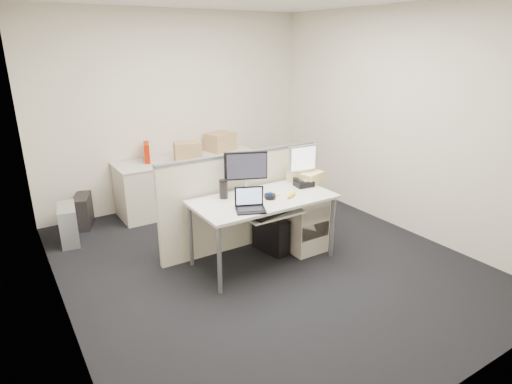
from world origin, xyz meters
TOP-DOWN VIEW (x-y plane):
  - floor at (0.00, 0.00)m, footprint 4.00×4.50m
  - wall_back at (0.00, 2.25)m, footprint 4.00×0.02m
  - wall_front at (0.00, -2.25)m, footprint 4.00×0.02m
  - wall_left at (-2.00, 0.00)m, footprint 0.02×4.50m
  - wall_right at (2.00, 0.00)m, footprint 0.02×4.50m
  - desk at (0.00, 0.00)m, footprint 1.50×0.75m
  - keyboard_tray at (0.00, -0.18)m, footprint 0.62×0.32m
  - drawer_pedestal at (0.55, 0.05)m, footprint 0.40×0.55m
  - cubicle_partition at (0.00, 0.45)m, footprint 2.00×0.06m
  - back_counter at (0.00, 1.93)m, footprint 2.00×0.60m
  - monitor_main at (-0.07, 0.23)m, footprint 0.49×0.34m
  - monitor_small at (0.65, 0.18)m, footprint 0.37×0.21m
  - laptop at (-0.30, -0.23)m, footprint 0.34×0.31m
  - trackball at (0.05, -0.05)m, footprint 0.14×0.14m
  - desk_phone at (0.60, 0.08)m, footprint 0.22×0.19m
  - paper_stack at (-0.12, 0.04)m, footprint 0.30×0.33m
  - sticky_pad at (0.14, 0.00)m, footprint 0.09×0.09m
  - travel_mug at (-0.35, 0.22)m, footprint 0.09×0.09m
  - banana at (0.28, -0.12)m, footprint 0.19×0.14m
  - cellphone at (-0.15, 0.20)m, footprint 0.08×0.12m
  - manila_folders at (0.72, 0.20)m, footprint 0.36×0.41m
  - keyboard at (-0.05, -0.22)m, footprint 0.48×0.26m
  - pc_tower_desk at (0.20, 0.14)m, footprint 0.25×0.46m
  - pc_tower_spare_dark at (-1.45, 2.03)m, footprint 0.32×0.48m
  - pc_tower_spare_silver at (-1.70, 1.63)m, footprint 0.26×0.51m
  - cardboard_box_left at (-0.05, 1.81)m, footprint 0.42×0.36m
  - cardboard_box_right at (0.58, 2.05)m, footprint 0.46×0.40m
  - red_binder at (-0.55, 2.03)m, footprint 0.15×0.30m

SIDE VIEW (x-z plane):
  - floor at x=0.00m, z-range -0.01..0.00m
  - pc_tower_desk at x=0.20m, z-range 0.00..0.41m
  - pc_tower_spare_dark at x=-1.45m, z-range 0.00..0.41m
  - pc_tower_spare_silver at x=-1.70m, z-range 0.00..0.45m
  - drawer_pedestal at x=0.55m, z-range 0.00..0.65m
  - back_counter at x=0.00m, z-range 0.00..0.72m
  - cubicle_partition at x=0.00m, z-range 0.00..1.10m
  - keyboard_tray at x=0.00m, z-range 0.61..0.63m
  - keyboard at x=-0.05m, z-range 0.63..0.66m
  - desk at x=0.00m, z-range 0.30..1.03m
  - paper_stack at x=-0.12m, z-range 0.73..0.74m
  - sticky_pad at x=0.14m, z-range 0.73..0.74m
  - cellphone at x=-0.15m, z-range 0.73..0.75m
  - banana at x=0.28m, z-range 0.73..0.77m
  - trackball at x=0.05m, z-range 0.73..0.78m
  - desk_phone at x=0.60m, z-range 0.73..0.79m
  - manila_folders at x=0.72m, z-range 0.73..0.86m
  - travel_mug at x=-0.35m, z-range 0.73..0.92m
  - laptop at x=-0.30m, z-range 0.73..0.94m
  - cardboard_box_left at x=-0.05m, z-range 0.72..0.99m
  - red_binder at x=-0.55m, z-range 0.72..0.99m
  - cardboard_box_right at x=0.58m, z-range 0.72..1.00m
  - monitor_small at x=0.65m, z-range 0.73..1.17m
  - monitor_main at x=-0.07m, z-range 0.73..1.19m
  - wall_back at x=0.00m, z-range 0.00..2.70m
  - wall_front at x=0.00m, z-range 0.00..2.70m
  - wall_left at x=-2.00m, z-range 0.00..2.70m
  - wall_right at x=2.00m, z-range 0.00..2.70m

